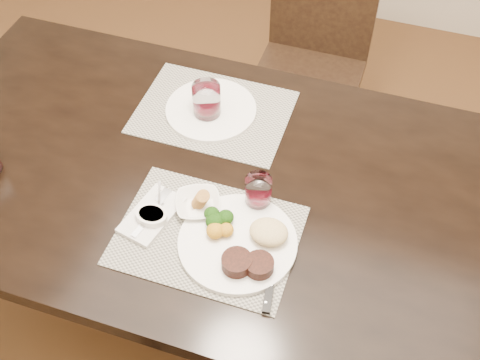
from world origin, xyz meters
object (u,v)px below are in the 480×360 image
(dinner_plate, at_px, (243,243))
(steak_knife, at_px, (272,286))
(far_plate, at_px, (211,110))
(wine_glass_near, at_px, (258,193))
(cracker_bowl, at_px, (198,204))
(chair_far, at_px, (313,54))

(dinner_plate, xyz_separation_m, steak_knife, (0.10, -0.09, -0.01))
(steak_knife, height_order, far_plate, same)
(steak_knife, distance_m, wine_glass_near, 0.26)
(dinner_plate, relative_size, steak_knife, 1.33)
(dinner_plate, height_order, wine_glass_near, wine_glass_near)
(far_plate, bearing_deg, steak_knife, -56.51)
(dinner_plate, xyz_separation_m, cracker_bowl, (-0.15, 0.08, -0.00))
(steak_knife, height_order, cracker_bowl, cracker_bowl)
(wine_glass_near, bearing_deg, dinner_plate, -88.33)
(dinner_plate, xyz_separation_m, wine_glass_near, (-0.00, 0.15, 0.03))
(chair_far, relative_size, steak_knife, 3.94)
(chair_far, bearing_deg, steak_knife, -81.83)
(chair_far, relative_size, far_plate, 3.23)
(chair_far, xyz_separation_m, cracker_bowl, (-0.08, -1.05, 0.27))
(far_plate, bearing_deg, cracker_bowl, -75.08)
(steak_knife, xyz_separation_m, cracker_bowl, (-0.25, 0.17, 0.01))
(steak_knife, relative_size, wine_glass_near, 2.35)
(steak_knife, distance_m, far_plate, 0.64)
(wine_glass_near, bearing_deg, steak_knife, -65.28)
(chair_far, bearing_deg, cracker_bowl, -94.34)
(chair_far, relative_size, wine_glass_near, 9.28)
(wine_glass_near, distance_m, far_plate, 0.39)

